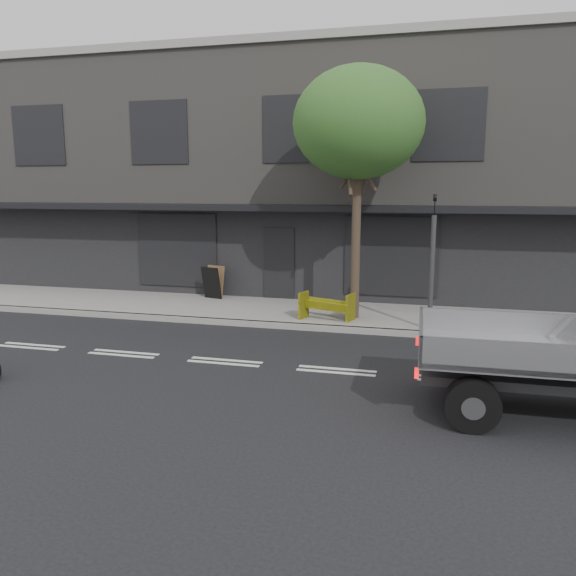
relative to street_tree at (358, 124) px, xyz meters
The scene contains 8 objects.
ground 7.09m from the street_tree, 117.65° to the right, with size 80.00×80.00×0.00m, color black.
sidewalk 5.67m from the street_tree, 167.20° to the left, with size 32.00×3.20×0.15m, color gray.
kerb 5.75m from the street_tree, 153.43° to the right, with size 32.00×0.20×0.15m, color gray.
building_main 7.54m from the street_tree, 107.22° to the left, with size 26.00×10.00×8.00m, color slate.
street_tree is the anchor object (origin of this frame).
traffic_light_pole 4.23m from the street_tree, 23.03° to the right, with size 0.12×0.12×3.50m.
construction_barrier 4.84m from the street_tree, 135.57° to the right, with size 1.37×0.55×0.77m, color yellow, non-canonical shape.
sandwich_board 6.79m from the street_tree, 163.00° to the left, with size 0.65×0.43×1.03m, color black, non-canonical shape.
Camera 1 is at (4.12, -10.79, 3.67)m, focal length 35.00 mm.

